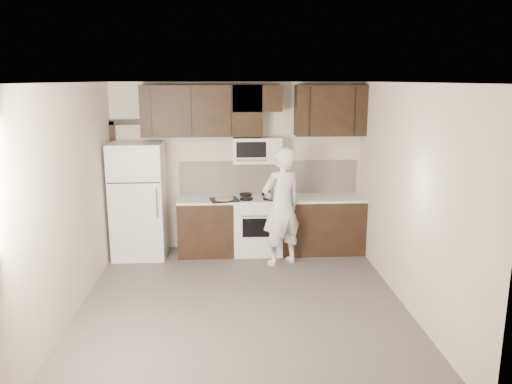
{
  "coord_description": "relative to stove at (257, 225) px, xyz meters",
  "views": [
    {
      "loc": [
        -0.16,
        -5.73,
        2.73
      ],
      "look_at": [
        0.22,
        0.9,
        1.23
      ],
      "focal_mm": 35.0,
      "sensor_mm": 36.0,
      "label": 1
    }
  ],
  "objects": [
    {
      "name": "back_wall",
      "position": [
        -0.3,
        0.31,
        0.89
      ],
      "size": [
        4.0,
        0.0,
        4.0
      ],
      "primitive_type": "plane",
      "rotation": [
        1.57,
        0.0,
        0.0
      ],
      "color": "beige",
      "rests_on": "ground"
    },
    {
      "name": "microwave",
      "position": [
        -0.0,
        0.12,
        1.19
      ],
      "size": [
        0.76,
        0.42,
        0.4
      ],
      "color": "silver",
      "rests_on": "upper_cabinets"
    },
    {
      "name": "backsplash",
      "position": [
        0.2,
        0.3,
        0.72
      ],
      "size": [
        2.9,
        0.02,
        0.54
      ],
      "primitive_type": "cube",
      "color": "silver",
      "rests_on": "counter_run"
    },
    {
      "name": "pizza",
      "position": [
        -0.52,
        -0.18,
        0.48
      ],
      "size": [
        0.34,
        0.34,
        0.02
      ],
      "primitive_type": "cylinder",
      "rotation": [
        0.0,
        0.0,
        0.2
      ],
      "color": "beige",
      "rests_on": "baking_tray"
    },
    {
      "name": "ceiling",
      "position": [
        -0.3,
        -1.94,
        2.24
      ],
      "size": [
        4.5,
        4.5,
        0.0
      ],
      "primitive_type": "plane",
      "rotation": [
        3.14,
        0.0,
        0.0
      ],
      "color": "white",
      "rests_on": "back_wall"
    },
    {
      "name": "refrigerator",
      "position": [
        -1.85,
        -0.05,
        0.44
      ],
      "size": [
        0.8,
        0.76,
        1.8
      ],
      "color": "silver",
      "rests_on": "floor"
    },
    {
      "name": "door_trim",
      "position": [
        -2.22,
        0.27,
        0.79
      ],
      "size": [
        0.5,
        0.08,
        2.12
      ],
      "color": "black",
      "rests_on": "floor"
    },
    {
      "name": "stove",
      "position": [
        0.0,
        0.0,
        0.0
      ],
      "size": [
        0.76,
        0.66,
        0.94
      ],
      "color": "silver",
      "rests_on": "floor"
    },
    {
      "name": "upper_cabinets",
      "position": [
        -0.09,
        0.14,
        1.82
      ],
      "size": [
        3.48,
        0.35,
        0.78
      ],
      "color": "black",
      "rests_on": "back_wall"
    },
    {
      "name": "person",
      "position": [
        0.32,
        -0.54,
        0.43
      ],
      "size": [
        0.77,
        0.68,
        1.78
      ],
      "primitive_type": "imported",
      "rotation": [
        0.0,
        0.0,
        3.63
      ],
      "color": "silver",
      "rests_on": "floor"
    },
    {
      "name": "saucepan",
      "position": [
        0.18,
        -0.15,
        0.51
      ],
      "size": [
        0.27,
        0.16,
        0.15
      ],
      "color": "silver",
      "rests_on": "stove"
    },
    {
      "name": "floor",
      "position": [
        -0.3,
        -1.94,
        -0.46
      ],
      "size": [
        4.5,
        4.5,
        0.0
      ],
      "primitive_type": "plane",
      "color": "#595653",
      "rests_on": "ground"
    },
    {
      "name": "baking_tray",
      "position": [
        -0.52,
        -0.18,
        0.46
      ],
      "size": [
        0.48,
        0.39,
        0.02
      ],
      "primitive_type": "cube",
      "rotation": [
        0.0,
        0.0,
        0.2
      ],
      "color": "black",
      "rests_on": "counter_run"
    },
    {
      "name": "counter_run",
      "position": [
        0.3,
        0.0,
        -0.0
      ],
      "size": [
        2.95,
        0.64,
        0.91
      ],
      "color": "black",
      "rests_on": "floor"
    }
  ]
}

